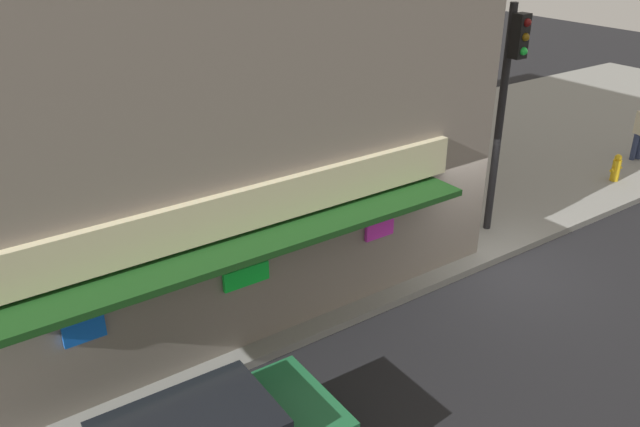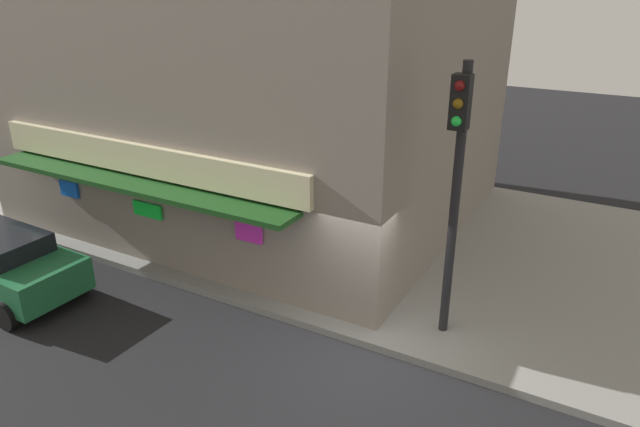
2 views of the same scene
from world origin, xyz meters
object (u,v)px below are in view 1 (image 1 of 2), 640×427
Objects in this scene: fire_hydrant at (616,168)px; potted_plant_by_window at (92,321)px; potted_plant_by_doorway at (169,269)px; traffic_light at (507,93)px.

fire_hydrant is 0.88× the size of potted_plant_by_window.
potted_plant_by_doorway is (-13.05, 1.65, 0.25)m from fire_hydrant.
potted_plant_by_window is (-9.50, 0.95, -2.91)m from traffic_light.
potted_plant_by_doorway is at bearing 172.80° from fire_hydrant.
fire_hydrant is at bearing -7.20° from potted_plant_by_doorway.
traffic_light is 5.87× the size of potted_plant_by_window.
potted_plant_by_doorway is 1.98m from potted_plant_by_window.
fire_hydrant is (5.38, 0.06, -3.06)m from traffic_light.
traffic_light is at bearing -5.69° from potted_plant_by_window.
fire_hydrant is 14.90m from potted_plant_by_window.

